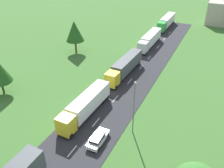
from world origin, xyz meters
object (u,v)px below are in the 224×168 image
at_px(truck_third, 125,66).
at_px(truck_fifth, 167,21).
at_px(truck_second, 86,105).
at_px(lamppost_second, 134,106).
at_px(car_third, 98,139).
at_px(tree_ash, 75,31).
at_px(truck_fourth, 150,39).

xyz_separation_m(truck_third, truck_fifth, (-0.38, 37.42, -0.00)).
height_order(truck_second, truck_third, truck_third).
xyz_separation_m(truck_second, truck_third, (0.31, 16.20, 0.04)).
height_order(truck_third, lamppost_second, lamppost_second).
xyz_separation_m(car_third, tree_ash, (-21.36, 26.88, 5.08)).
bearing_deg(tree_ash, lamppost_second, -41.74).
bearing_deg(truck_second, tree_ash, 126.67).
relative_size(truck_fifth, car_third, 3.27).
distance_m(car_third, tree_ash, 34.71).
bearing_deg(truck_third, car_third, -77.44).
bearing_deg(truck_fourth, truck_fifth, 90.59).
height_order(truck_fourth, car_third, truck_fourth).
bearing_deg(truck_fifth, truck_fourth, -89.41).
bearing_deg(truck_third, truck_second, -91.11).
bearing_deg(truck_fourth, lamppost_second, -76.12).
bearing_deg(car_third, truck_fourth, 97.06).
bearing_deg(lamppost_second, truck_fifth, 99.31).
relative_size(truck_second, truck_third, 0.91).
height_order(truck_third, truck_fifth, truck_third).
height_order(truck_second, truck_fourth, truck_fourth).
relative_size(truck_third, lamppost_second, 1.55).
relative_size(truck_second, truck_fourth, 0.96).
height_order(truck_fourth, tree_ash, tree_ash).
height_order(truck_second, lamppost_second, lamppost_second).
distance_m(truck_third, car_third, 21.69).
bearing_deg(truck_fourth, tree_ash, -142.46).
relative_size(truck_fourth, lamppost_second, 1.49).
distance_m(truck_fifth, tree_ash, 35.80).
xyz_separation_m(lamppost_second, tree_ash, (-25.14, 22.43, 0.78)).
relative_size(truck_fifth, lamppost_second, 1.59).
bearing_deg(lamppost_second, car_third, -130.31).
height_order(car_third, lamppost_second, lamppost_second).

